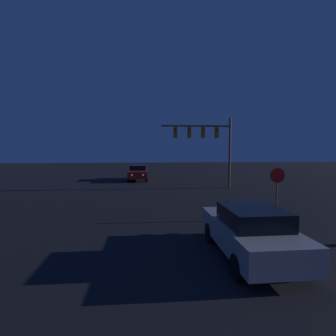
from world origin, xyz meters
TOP-DOWN VIEW (x-y plane):
  - car_near at (1.87, 7.08)m, footprint 1.97×4.48m
  - car_far at (-1.97, 26.55)m, footprint 1.96×4.47m
  - traffic_signal_mast at (3.82, 20.55)m, footprint 5.70×0.30m
  - stop_sign at (4.72, 10.95)m, footprint 0.68×0.07m

SIDE VIEW (x-z plane):
  - car_near at x=1.87m, z-range 0.02..1.56m
  - car_far at x=-1.97m, z-range 0.02..1.56m
  - stop_sign at x=4.72m, z-range 0.46..2.85m
  - traffic_signal_mast at x=3.82m, z-range 1.19..6.94m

